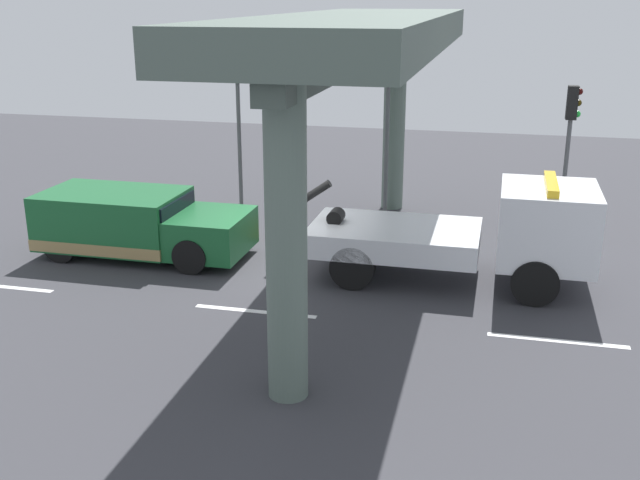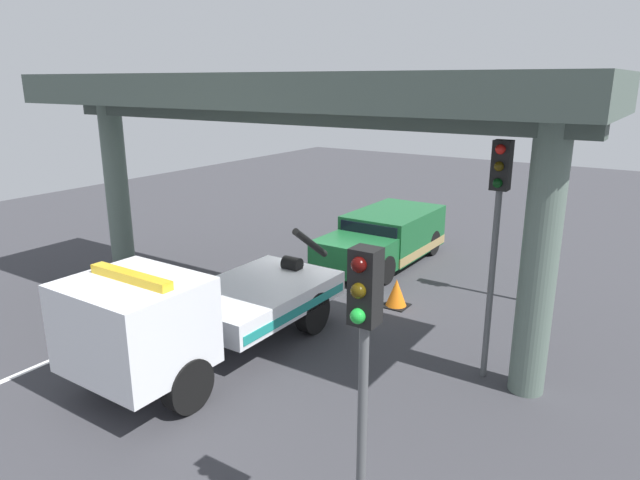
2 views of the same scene
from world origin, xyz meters
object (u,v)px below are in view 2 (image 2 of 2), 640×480
object	(u,v)px
towed_van_green	(385,238)
traffic_light_far	(497,211)
tow_truck_white	(194,313)
traffic_light_mid	(363,336)
traffic_cone_orange	(396,294)
traffic_light_near	(551,176)

from	to	relation	value
towed_van_green	traffic_light_far	world-z (taller)	traffic_light_far
traffic_light_far	tow_truck_white	bearing A→B (deg)	-60.16
traffic_light_mid	traffic_cone_orange	world-z (taller)	traffic_light_mid
traffic_light_mid	towed_van_green	bearing A→B (deg)	-154.49
tow_truck_white	towed_van_green	xyz separation A→B (m)	(-8.43, 0.00, -0.42)
traffic_light_far	traffic_light_mid	bearing A→B (deg)	-0.00
tow_truck_white	traffic_light_far	distance (m)	6.20
towed_van_green	traffic_light_far	distance (m)	7.92
traffic_light_far	traffic_cone_orange	bearing A→B (deg)	-127.05
towed_van_green	traffic_cone_orange	size ratio (longest dim) A/B	7.04
towed_van_green	traffic_light_near	bearing A→B (deg)	78.33
towed_van_green	traffic_light_near	world-z (taller)	traffic_light_near
tow_truck_white	towed_van_green	world-z (taller)	tow_truck_white
traffic_light_near	traffic_cone_orange	xyz separation A→B (m)	(2.20, -3.04, -3.05)
tow_truck_white	traffic_light_mid	bearing A→B (deg)	67.21
tow_truck_white	traffic_cone_orange	size ratio (longest dim) A/B	9.81
tow_truck_white	towed_van_green	distance (m)	8.44
traffic_cone_orange	towed_van_green	bearing A→B (deg)	-148.49
towed_van_green	traffic_light_far	xyz separation A→B (m)	(5.54, 5.03, 2.61)
tow_truck_white	traffic_light_near	bearing A→B (deg)	145.73
towed_van_green	traffic_light_near	xyz separation A→B (m)	(1.04, 5.03, 2.63)
traffic_light_near	traffic_light_far	size ratio (longest dim) A/B	1.01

